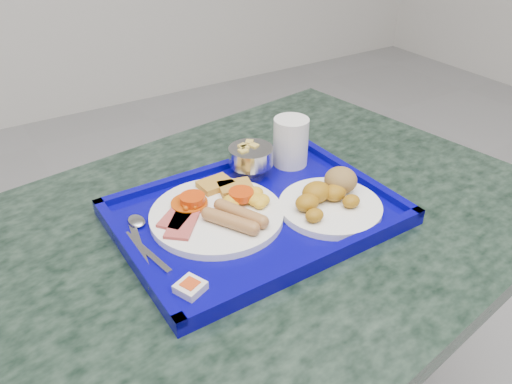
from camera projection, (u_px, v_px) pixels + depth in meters
table at (242, 301)px, 0.97m from camera, size 1.25×0.93×0.72m
tray at (256, 214)px, 0.88m from camera, size 0.48×0.35×0.03m
main_plate at (220, 210)px, 0.86m from camera, size 0.23×0.23×0.04m
bread_plate at (330, 199)px, 0.88m from camera, size 0.18×0.18×0.06m
fruit_bowl at (251, 157)px, 0.97m from camera, size 0.09×0.09×0.06m
juice_cup at (291, 140)px, 1.00m from camera, size 0.07×0.07×0.10m
spoon at (139, 229)px, 0.83m from camera, size 0.05×0.17×0.01m
knife at (141, 253)px, 0.78m from camera, size 0.04×0.17×0.00m
jam_packet at (190, 287)px, 0.71m from camera, size 0.05×0.05×0.01m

